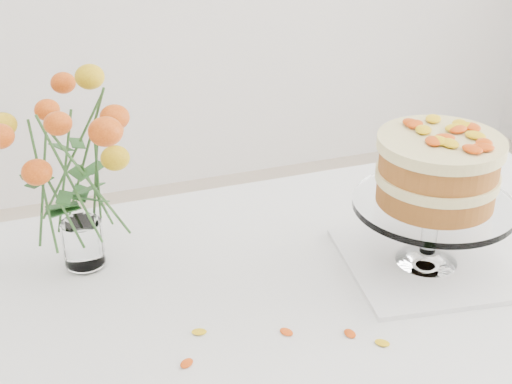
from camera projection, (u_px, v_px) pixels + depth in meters
table at (324, 322)px, 1.37m from camera, size 1.43×0.93×0.76m
napkin at (426, 263)px, 1.40m from camera, size 0.35×0.35×0.01m
cake_stand at (437, 177)px, 1.31m from camera, size 0.30×0.30×0.27m
rose_vase at (72, 159)px, 1.29m from camera, size 0.33×0.33×0.40m
stray_petal_a at (286, 332)px, 1.21m from camera, size 0.03×0.02×0.00m
stray_petal_b at (350, 334)px, 1.21m from camera, size 0.03×0.02×0.00m
stray_petal_c at (382, 343)px, 1.19m from camera, size 0.03×0.02×0.00m
stray_petal_d at (199, 332)px, 1.21m from camera, size 0.03×0.02×0.00m
stray_petal_e at (187, 363)px, 1.14m from camera, size 0.03×0.02×0.00m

